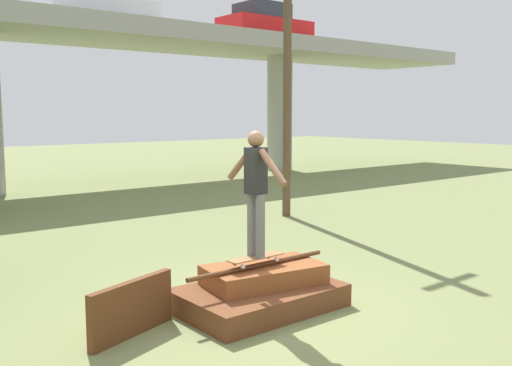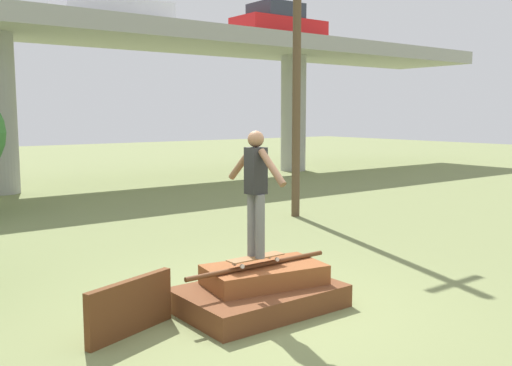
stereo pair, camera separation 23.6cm
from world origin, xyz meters
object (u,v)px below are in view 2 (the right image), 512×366
(skateboard, at_px, (256,258))
(skater, at_px, (256,185))
(car_on_overpass_mid, at_px, (112,7))
(car_on_overpass_left, at_px, (279,25))
(utility_pole, at_px, (297,41))

(skateboard, distance_m, skater, 0.94)
(skateboard, bearing_deg, car_on_overpass_mid, 73.62)
(skater, xyz_separation_m, car_on_overpass_left, (11.29, 13.39, 4.57))
(car_on_overpass_left, relative_size, utility_pole, 0.48)
(utility_pole, bearing_deg, car_on_overpass_mid, 95.06)
(skateboard, relative_size, car_on_overpass_mid, 0.21)
(car_on_overpass_left, distance_m, utility_pole, 10.96)
(car_on_overpass_left, height_order, utility_pole, utility_pole)
(car_on_overpass_left, bearing_deg, utility_pole, -126.93)
(utility_pole, bearing_deg, skateboard, -135.27)
(skater, xyz_separation_m, utility_pole, (4.82, 4.77, 2.61))
(skateboard, height_order, car_on_overpass_mid, car_on_overpass_mid)
(car_on_overpass_left, xyz_separation_m, car_on_overpass_mid, (-7.27, 0.31, 0.01))
(skateboard, height_order, car_on_overpass_left, car_on_overpass_left)
(skater, relative_size, car_on_overpass_left, 0.41)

